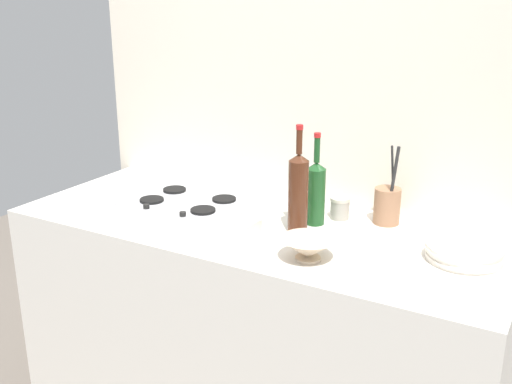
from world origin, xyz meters
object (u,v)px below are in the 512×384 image
condiment_jar_front (340,208)px  stovetop_hob (188,203)px  plate_stack (465,253)px  wine_bottle_leftmost (298,192)px  butter_dish (237,228)px  wine_bottle_mid_left (316,191)px  mixing_bowl (308,248)px  utensil_crock (387,205)px

condiment_jar_front → stovetop_hob: bearing=-163.2°
stovetop_hob → plate_stack: 1.04m
wine_bottle_leftmost → condiment_jar_front: wine_bottle_leftmost is taller
condiment_jar_front → wine_bottle_leftmost: bearing=-109.5°
butter_dish → condiment_jar_front: 0.41m
wine_bottle_leftmost → wine_bottle_mid_left: wine_bottle_leftmost is taller
stovetop_hob → wine_bottle_mid_left: size_ratio=1.44×
plate_stack → wine_bottle_leftmost: bearing=-174.8°
stovetop_hob → mixing_bowl: size_ratio=2.70×
mixing_bowl → utensil_crock: size_ratio=0.60×
plate_stack → wine_bottle_leftmost: (-0.55, -0.05, 0.12)m
wine_bottle_mid_left → mixing_bowl: wine_bottle_mid_left is taller
wine_bottle_mid_left → utensil_crock: (0.22, 0.13, -0.05)m
wine_bottle_leftmost → utensil_crock: (0.24, 0.24, -0.08)m
stovetop_hob → utensil_crock: size_ratio=1.63×
utensil_crock → condiment_jar_front: 0.17m
wine_bottle_leftmost → utensil_crock: bearing=45.5°
wine_bottle_leftmost → condiment_jar_front: bearing=70.5°
plate_stack → condiment_jar_front: size_ratio=2.97×
stovetop_hob → plate_stack: bearing=0.7°
wine_bottle_leftmost → condiment_jar_front: size_ratio=4.72×
utensil_crock → plate_stack: bearing=-31.8°
mixing_bowl → utensil_crock: utensil_crock is taller
condiment_jar_front → wine_bottle_mid_left: bearing=-122.1°
plate_stack → condiment_jar_front: bearing=161.8°
plate_stack → butter_dish: 0.74m
wine_bottle_mid_left → condiment_jar_front: size_ratio=4.13×
wine_bottle_leftmost → butter_dish: bearing=-140.4°
butter_dish → utensil_crock: size_ratio=0.50×
wine_bottle_leftmost → wine_bottle_mid_left: bearing=82.6°
butter_dish → condiment_jar_front: bearing=55.4°
condiment_jar_front → mixing_bowl: bearing=-82.3°
wine_bottle_mid_left → plate_stack: bearing=-6.8°
plate_stack → butter_dish: (-0.71, -0.18, 0.01)m
plate_stack → wine_bottle_leftmost: 0.57m
plate_stack → condiment_jar_front: 0.50m
mixing_bowl → utensil_crock: (0.11, 0.43, 0.03)m
stovetop_hob → condiment_jar_front: (0.56, 0.17, 0.03)m
mixing_bowl → condiment_jar_front: (-0.05, 0.39, 0.00)m
mixing_bowl → butter_dish: (-0.29, 0.05, -0.01)m
wine_bottle_leftmost → plate_stack: bearing=5.2°
butter_dish → utensil_crock: bearing=43.3°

